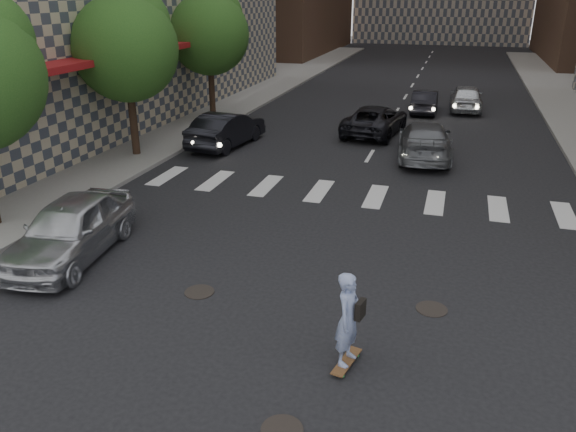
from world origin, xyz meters
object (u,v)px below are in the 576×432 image
traffic_car_a (227,129)px  traffic_car_e (425,101)px  tree_c (211,30)px  silver_sedan (71,229)px  traffic_car_d (466,98)px  traffic_car_c (375,120)px  skateboarder (349,319)px  traffic_car_b (425,140)px  tree_b (128,43)px

traffic_car_a → traffic_car_e: size_ratio=1.19×
tree_c → silver_sedan: tree_c is taller
tree_c → silver_sedan: size_ratio=1.40×
traffic_car_d → tree_c: bearing=23.5°
tree_c → traffic_car_a: bearing=-61.2°
traffic_car_a → traffic_car_c: bearing=-138.2°
skateboarder → traffic_car_c: bearing=109.0°
traffic_car_c → skateboarder: bearing=103.9°
skateboarder → traffic_car_b: 14.90m
skateboarder → silver_sedan: bearing=174.2°
tree_c → traffic_car_d: bearing=25.0°
silver_sedan → traffic_car_c: size_ratio=0.93×
tree_c → traffic_car_a: size_ratio=1.40×
skateboarder → silver_sedan: (-7.90, 2.53, -0.23)m
silver_sedan → traffic_car_e: 23.27m
traffic_car_a → tree_c: bearing=-54.2°
tree_b → traffic_car_b: size_ratio=1.26×
skateboarder → traffic_car_d: skateboarder is taller
silver_sedan → traffic_car_d: 25.32m
silver_sedan → tree_b: bearing=103.7°
silver_sedan → traffic_car_b: (8.24, 12.36, -0.04)m
skateboarder → traffic_car_b: bearing=100.7°
traffic_car_e → skateboarder: bearing=90.3°
traffic_car_e → traffic_car_b: bearing=93.4°
silver_sedan → traffic_car_d: bearing=60.3°
tree_c → skateboarder: 22.98m
tree_c → traffic_car_a: tree_c is taller
traffic_car_b → traffic_car_a: bearing=-1.4°
traffic_car_a → traffic_car_b: bearing=-169.1°
skateboarder → traffic_car_c: size_ratio=0.39×
tree_c → traffic_car_b: 13.19m
tree_c → silver_sedan: bearing=-78.7°
skateboarder → traffic_car_c: (-2.28, 18.53, -0.32)m
silver_sedan → traffic_car_b: size_ratio=0.90×
traffic_car_a → traffic_car_e: 13.02m
tree_c → traffic_car_d: size_ratio=1.47×
traffic_car_c → traffic_car_e: 6.31m
tree_b → traffic_car_e: (11.01, 12.86, -4.00)m
traffic_car_d → skateboarder: bearing=84.2°
tree_b → skateboarder: 16.66m
tree_c → traffic_car_e: size_ratio=1.67×
traffic_car_a → traffic_car_c: 7.42m
skateboarder → traffic_car_c: skateboarder is taller
tree_b → silver_sedan: 10.49m
tree_b → traffic_car_d: size_ratio=1.47×
tree_c → traffic_car_b: bearing=-22.3°
tree_b → silver_sedan: bearing=-69.4°
tree_c → traffic_car_d: (13.28, 6.19, -3.88)m
tree_b → traffic_car_d: (13.28, 14.19, -3.88)m
traffic_car_a → traffic_car_d: 15.50m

